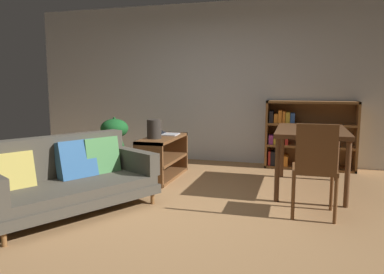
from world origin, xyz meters
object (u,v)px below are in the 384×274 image
bookshelf (304,135)px  dining_chair_near (315,165)px  potted_floor_plant (115,136)px  dining_table (311,135)px  open_laptop (165,133)px  media_console (163,158)px  desk_speaker (154,129)px  fabric_couch (67,177)px

bookshelf → dining_chair_near: bearing=-88.0°
dining_chair_near → potted_floor_plant: bearing=155.0°
dining_chair_near → dining_table: bearing=90.7°
open_laptop → dining_table: bearing=-8.4°
media_console → dining_chair_near: (2.02, -1.11, 0.25)m
dining_chair_near → bookshelf: 2.33m
media_console → desk_speaker: 0.47m
open_laptop → dining_table: size_ratio=0.34×
dining_table → bookshelf: bookshelf is taller
fabric_couch → bookshelf: size_ratio=1.40×
media_console → dining_chair_near: bearing=-28.7°
desk_speaker → dining_table: desk_speaker is taller
dining_chair_near → open_laptop: bearing=147.3°
open_laptop → potted_floor_plant: (-0.86, 0.03, -0.08)m
desk_speaker → dining_chair_near: dining_chair_near is taller
fabric_couch → media_console: bearing=73.2°
fabric_couch → bookshelf: bookshelf is taller
media_console → desk_speaker: size_ratio=4.28×
fabric_couch → dining_table: size_ratio=1.50×
media_console → desk_speaker: (-0.05, -0.19, 0.43)m
fabric_couch → dining_table: bearing=31.2°
potted_floor_plant → dining_table: 2.93m
open_laptop → potted_floor_plant: size_ratio=0.53×
potted_floor_plant → media_console: bearing=-15.7°
potted_floor_plant → dining_chair_near: dining_chair_near is taller
potted_floor_plant → dining_table: size_ratio=0.65×
media_console → dining_table: size_ratio=0.87×
fabric_couch → open_laptop: (0.44, 1.81, 0.26)m
desk_speaker → potted_floor_plant: desk_speaker is taller
open_laptop → potted_floor_plant: 0.86m
bookshelf → potted_floor_plant: bearing=-161.1°
fabric_couch → desk_speaker: size_ratio=7.43×
open_laptop → potted_floor_plant: potted_floor_plant is taller
fabric_couch → media_console: (0.48, 1.59, -0.07)m
open_laptop → bookshelf: 2.22m
potted_floor_plant → bookshelf: 2.99m
fabric_couch → potted_floor_plant: potted_floor_plant is taller
potted_floor_plant → dining_table: bearing=-6.6°
dining_chair_near → bookshelf: bookshelf is taller
desk_speaker → dining_chair_near: (2.07, -0.92, -0.18)m
dining_chair_near → fabric_couch: bearing=-169.0°
desk_speaker → media_console: bearing=73.9°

